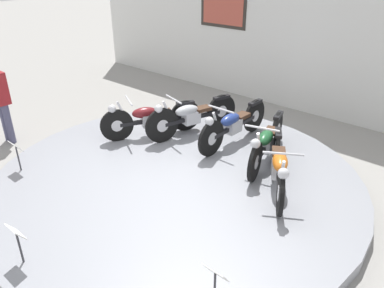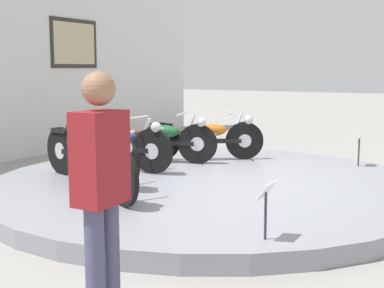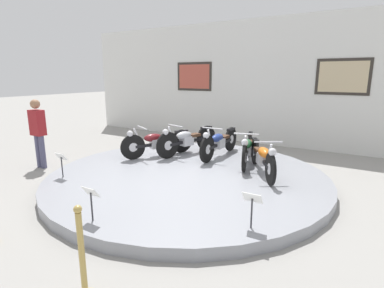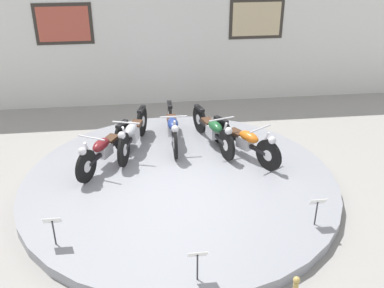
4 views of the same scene
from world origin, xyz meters
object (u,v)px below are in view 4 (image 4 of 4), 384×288
object	(u,v)px
motorcycle_green	(213,129)
motorcycle_orange	(245,140)
motorcycle_silver	(133,133)
info_placard_front_left	(53,224)
motorcycle_blue	(172,127)
motorcycle_maroon	(104,148)
info_placard_front_centre	(197,258)
info_placard_front_right	(317,205)

from	to	relation	value
motorcycle_green	motorcycle_orange	bearing A→B (deg)	-45.61
motorcycle_silver	info_placard_front_left	bearing A→B (deg)	-112.17
motorcycle_silver	motorcycle_green	size ratio (longest dim) A/B	1.02
motorcycle_blue	motorcycle_orange	xyz separation A→B (m)	(1.38, -0.77, -0.01)
motorcycle_maroon	motorcycle_green	size ratio (longest dim) A/B	0.92
motorcycle_silver	motorcycle_green	xyz separation A→B (m)	(1.66, -0.00, -0.02)
info_placard_front_left	motorcycle_maroon	bearing A→B (deg)	74.92
motorcycle_maroon	motorcycle_green	world-z (taller)	motorcycle_green
info_placard_front_left	motorcycle_orange	bearing A→B (deg)	34.25
motorcycle_orange	info_placard_front_centre	size ratio (longest dim) A/B	3.32
motorcycle_maroon	motorcycle_orange	bearing A→B (deg)	0.03
motorcycle_orange	motorcycle_blue	bearing A→B (deg)	150.71
motorcycle_green	motorcycle_orange	distance (m)	0.79
motorcycle_green	info_placard_front_centre	size ratio (longest dim) A/B	3.74
motorcycle_orange	info_placard_front_centre	bearing A→B (deg)	-112.92
motorcycle_maroon	motorcycle_silver	size ratio (longest dim) A/B	0.90
motorcycle_green	motorcycle_orange	world-z (taller)	motorcycle_green
motorcycle_maroon	motorcycle_blue	distance (m)	1.58
motorcycle_silver	motorcycle_green	world-z (taller)	motorcycle_silver
motorcycle_blue	motorcycle_orange	bearing A→B (deg)	-29.29
motorcycle_maroon	info_placard_front_left	bearing A→B (deg)	-105.08
motorcycle_maroon	info_placard_front_right	world-z (taller)	motorcycle_maroon
motorcycle_maroon	motorcycle_orange	world-z (taller)	motorcycle_maroon
motorcycle_blue	motorcycle_green	xyz separation A→B (m)	(0.83, -0.21, -0.01)
motorcycle_orange	info_placard_front_right	bearing A→B (deg)	-74.99
info_placard_front_right	info_placard_front_centre	bearing A→B (deg)	-154.19
motorcycle_blue	info_placard_front_right	bearing A→B (deg)	-56.99
motorcycle_silver	motorcycle_blue	size ratio (longest dim) A/B	0.98
info_placard_front_centre	motorcycle_green	bearing A→B (deg)	77.75
motorcycle_silver	info_placard_front_centre	distance (m)	3.92
motorcycle_maroon	info_placard_front_centre	distance (m)	3.54
motorcycle_silver	info_placard_front_right	size ratio (longest dim) A/B	3.81
motorcycle_blue	info_placard_front_left	size ratio (longest dim) A/B	3.90
motorcycle_silver	motorcycle_blue	world-z (taller)	motorcycle_silver
motorcycle_orange	info_placard_front_centre	distance (m)	3.54
motorcycle_green	motorcycle_silver	bearing A→B (deg)	179.91
info_placard_front_left	info_placard_front_centre	bearing A→B (deg)	-25.81
motorcycle_silver	info_placard_front_left	world-z (taller)	motorcycle_silver
motorcycle_blue	info_placard_front_centre	distance (m)	4.04
motorcycle_green	info_placard_front_right	world-z (taller)	motorcycle_green
motorcycle_green	info_placard_front_right	xyz separation A→B (m)	(1.17, -2.86, -0.01)
motorcycle_maroon	motorcycle_blue	bearing A→B (deg)	29.39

